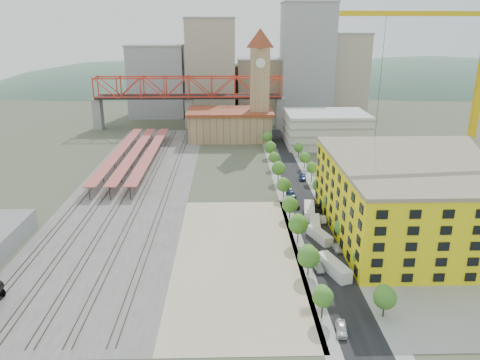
{
  "coord_description": "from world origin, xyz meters",
  "views": [
    {
      "loc": [
        -5.85,
        -125.63,
        49.74
      ],
      "look_at": [
        -2.8,
        -7.16,
        10.0
      ],
      "focal_mm": 35.0,
      "sensor_mm": 36.0,
      "label": 1
    }
  ],
  "objects_px": {
    "tower_crane": "(469,69)",
    "site_trailer_d": "(309,211)",
    "site_trailer_c": "(315,225)",
    "site_trailer_b": "(320,236)",
    "car_0": "(341,329)",
    "construction_building": "(424,197)",
    "clock_tower": "(260,75)",
    "site_trailer_a": "(334,267)"
  },
  "relations": [
    {
      "from": "tower_crane",
      "to": "site_trailer_d",
      "type": "bearing_deg",
      "value": -162.1
    },
    {
      "from": "site_trailer_c",
      "to": "site_trailer_b",
      "type": "bearing_deg",
      "value": -81.74
    },
    {
      "from": "tower_crane",
      "to": "car_0",
      "type": "xyz_separation_m",
      "value": [
        -48.65,
        -65.55,
        -36.95
      ]
    },
    {
      "from": "tower_crane",
      "to": "car_0",
      "type": "distance_m",
      "value": 89.61
    },
    {
      "from": "site_trailer_c",
      "to": "construction_building",
      "type": "bearing_deg",
      "value": 2.17
    },
    {
      "from": "site_trailer_b",
      "to": "car_0",
      "type": "relative_size",
      "value": 1.88
    },
    {
      "from": "clock_tower",
      "to": "tower_crane",
      "type": "xyz_separation_m",
      "value": [
        53.65,
        -73.74,
        9.04
      ]
    },
    {
      "from": "tower_crane",
      "to": "site_trailer_b",
      "type": "xyz_separation_m",
      "value": [
        -45.65,
        -29.83,
        -36.55
      ]
    },
    {
      "from": "site_trailer_a",
      "to": "site_trailer_b",
      "type": "relative_size",
      "value": 1.16
    },
    {
      "from": "clock_tower",
      "to": "tower_crane",
      "type": "height_order",
      "value": "tower_crane"
    },
    {
      "from": "site_trailer_a",
      "to": "site_trailer_d",
      "type": "height_order",
      "value": "site_trailer_d"
    },
    {
      "from": "tower_crane",
      "to": "site_trailer_b",
      "type": "distance_m",
      "value": 65.65
    },
    {
      "from": "construction_building",
      "to": "tower_crane",
      "type": "xyz_separation_m",
      "value": [
        19.65,
        26.26,
        28.33
      ]
    },
    {
      "from": "construction_building",
      "to": "site_trailer_d",
      "type": "relative_size",
      "value": 4.96
    },
    {
      "from": "clock_tower",
      "to": "tower_crane",
      "type": "distance_m",
      "value": 91.64
    },
    {
      "from": "site_trailer_b",
      "to": "site_trailer_d",
      "type": "xyz_separation_m",
      "value": [
        0.0,
        15.09,
        0.2
      ]
    },
    {
      "from": "site_trailer_a",
      "to": "site_trailer_c",
      "type": "distance_m",
      "value": 22.16
    },
    {
      "from": "clock_tower",
      "to": "tower_crane",
      "type": "relative_size",
      "value": 0.85
    },
    {
      "from": "construction_building",
      "to": "site_trailer_d",
      "type": "xyz_separation_m",
      "value": [
        -26.0,
        11.51,
        -8.01
      ]
    },
    {
      "from": "site_trailer_a",
      "to": "site_trailer_d",
      "type": "bearing_deg",
      "value": 70.95
    },
    {
      "from": "tower_crane",
      "to": "site_trailer_d",
      "type": "distance_m",
      "value": 60.19
    },
    {
      "from": "construction_building",
      "to": "site_trailer_c",
      "type": "xyz_separation_m",
      "value": [
        -26.0,
        2.77,
        -8.15
      ]
    },
    {
      "from": "site_trailer_a",
      "to": "car_0",
      "type": "bearing_deg",
      "value": -117.62
    },
    {
      "from": "site_trailer_a",
      "to": "car_0",
      "type": "height_order",
      "value": "site_trailer_a"
    },
    {
      "from": "clock_tower",
      "to": "site_trailer_a",
      "type": "bearing_deg",
      "value": -86.17
    },
    {
      "from": "site_trailer_a",
      "to": "site_trailer_b",
      "type": "xyz_separation_m",
      "value": [
        0.0,
        15.81,
        -0.19
      ]
    },
    {
      "from": "clock_tower",
      "to": "site_trailer_c",
      "type": "bearing_deg",
      "value": -85.3
    },
    {
      "from": "clock_tower",
      "to": "construction_building",
      "type": "xyz_separation_m",
      "value": [
        34.0,
        -99.99,
        -19.29
      ]
    },
    {
      "from": "site_trailer_d",
      "to": "site_trailer_b",
      "type": "bearing_deg",
      "value": -81.48
    },
    {
      "from": "construction_building",
      "to": "site_trailer_d",
      "type": "bearing_deg",
      "value": 156.12
    },
    {
      "from": "site_trailer_b",
      "to": "site_trailer_d",
      "type": "relative_size",
      "value": 0.85
    },
    {
      "from": "site_trailer_d",
      "to": "car_0",
      "type": "distance_m",
      "value": 50.9
    },
    {
      "from": "clock_tower",
      "to": "site_trailer_d",
      "type": "relative_size",
      "value": 5.09
    },
    {
      "from": "clock_tower",
      "to": "car_0",
      "type": "distance_m",
      "value": 142.14
    },
    {
      "from": "clock_tower",
      "to": "site_trailer_c",
      "type": "height_order",
      "value": "clock_tower"
    },
    {
      "from": "tower_crane",
      "to": "car_0",
      "type": "relative_size",
      "value": 13.21
    },
    {
      "from": "site_trailer_a",
      "to": "site_trailer_d",
      "type": "xyz_separation_m",
      "value": [
        0.0,
        30.89,
        0.01
      ]
    },
    {
      "from": "site_trailer_a",
      "to": "site_trailer_d",
      "type": "distance_m",
      "value": 30.89
    },
    {
      "from": "site_trailer_c",
      "to": "clock_tower",
      "type": "bearing_deg",
      "value": 102.96
    },
    {
      "from": "site_trailer_b",
      "to": "site_trailer_d",
      "type": "height_order",
      "value": "site_trailer_d"
    },
    {
      "from": "clock_tower",
      "to": "car_0",
      "type": "bearing_deg",
      "value": -87.94
    },
    {
      "from": "clock_tower",
      "to": "site_trailer_d",
      "type": "bearing_deg",
      "value": -84.83
    }
  ]
}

